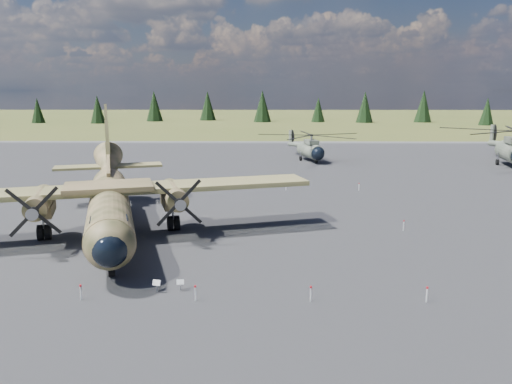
{
  "coord_description": "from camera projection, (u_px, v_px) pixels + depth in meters",
  "views": [
    {
      "loc": [
        5.53,
        -37.81,
        10.77
      ],
      "look_at": [
        4.92,
        2.0,
        2.66
      ],
      "focal_mm": 35.0,
      "sensor_mm": 36.0,
      "label": 1
    }
  ],
  "objects": [
    {
      "name": "info_placard_right",
      "position": [
        180.0,
        283.0,
        27.29
      ],
      "size": [
        0.42,
        0.22,
        0.63
      ],
      "rotation": [
        0.0,
        0.0,
        0.13
      ],
      "color": "gray",
      "rests_on": "ground"
    },
    {
      "name": "treeline",
      "position": [
        181.0,
        161.0,
        43.26
      ],
      "size": [
        296.35,
        300.34,
        11.0
      ],
      "color": "black",
      "rests_on": "ground"
    },
    {
      "name": "ground",
      "position": [
        193.0,
        230.0,
        39.28
      ],
      "size": [
        500.0,
        500.0,
        0.0
      ],
      "primitive_type": "plane",
      "color": "brown",
      "rests_on": "ground"
    },
    {
      "name": "barrier_fence",
      "position": [
        187.0,
        224.0,
        39.11
      ],
      "size": [
        33.12,
        29.62,
        0.85
      ],
      "color": "silver",
      "rests_on": "ground"
    },
    {
      "name": "helicopter_near",
      "position": [
        310.0,
        142.0,
        76.8
      ],
      "size": [
        20.35,
        21.13,
        4.21
      ],
      "rotation": [
        0.0,
        0.0,
        0.27
      ],
      "color": "slate",
      "rests_on": "ground"
    },
    {
      "name": "info_placard_left",
      "position": [
        157.0,
        284.0,
        27.06
      ],
      "size": [
        0.48,
        0.29,
        0.7
      ],
      "rotation": [
        0.0,
        0.0,
        -0.24
      ],
      "color": "gray",
      "rests_on": "ground"
    },
    {
      "name": "transport_plane",
      "position": [
        109.0,
        196.0,
        37.9
      ],
      "size": [
        30.11,
        26.86,
        10.07
      ],
      "rotation": [
        0.0,
        0.0,
        0.3
      ],
      "color": "#3B3B20",
      "rests_on": "ground"
    },
    {
      "name": "apron",
      "position": [
        207.0,
        202.0,
        49.08
      ],
      "size": [
        120.0,
        120.0,
        0.04
      ],
      "primitive_type": "cube",
      "color": "#58585D",
      "rests_on": "ground"
    }
  ]
}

